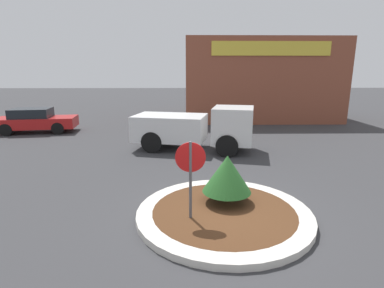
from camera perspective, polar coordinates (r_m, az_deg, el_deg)
ground_plane at (r=7.80m, az=6.06°, el=-13.55°), size 120.00×120.00×0.00m
traffic_island at (r=7.76m, az=6.07°, el=-13.00°), size 4.37×4.37×0.17m
stop_sign at (r=6.87m, az=-0.30°, el=-4.63°), size 0.70×0.07×2.03m
island_shrub at (r=7.90m, az=6.70°, el=-5.65°), size 1.29×1.29×1.28m
utility_truck at (r=13.76m, az=0.63°, el=3.22°), size 5.71×3.15×2.02m
storefront_building at (r=23.74m, az=12.56°, el=11.78°), size 11.04×6.07×5.80m
parked_sedan_red at (r=20.08m, az=-27.70°, el=4.02°), size 4.68×2.37×1.44m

